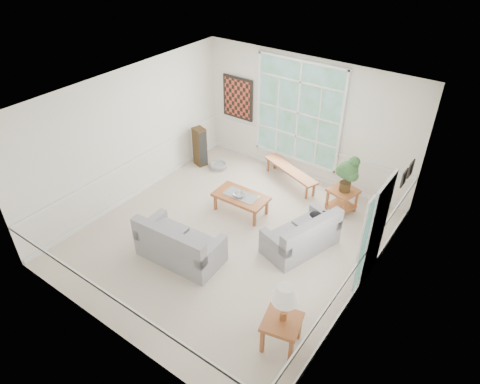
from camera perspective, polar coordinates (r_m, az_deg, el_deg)
name	(u,v)px	position (r m, az deg, el deg)	size (l,w,h in m)	color
floor	(231,236)	(8.95, -1.27, -5.95)	(5.50, 6.00, 0.01)	#C0B2A1
ceiling	(228,100)	(7.36, -1.58, 12.13)	(5.50, 6.00, 0.02)	white
wall_back	(306,120)	(10.31, 8.78, 9.46)	(5.50, 0.02, 3.00)	white
wall_front	(102,268)	(6.43, -17.88, -9.58)	(5.50, 0.02, 3.00)	white
wall_left	(129,136)	(9.75, -14.55, 7.20)	(0.02, 6.00, 3.00)	white
wall_right	(369,230)	(7.05, 16.84, -4.87)	(0.02, 6.00, 3.00)	white
window_back	(298,113)	(10.30, 7.76, 10.44)	(2.30, 0.08, 2.40)	white
entry_door	(376,231)	(7.79, 17.64, -5.00)	(0.08, 0.90, 2.10)	white
door_sidelight	(362,247)	(7.25, 16.01, -7.03)	(0.08, 0.26, 1.90)	white
wall_art	(238,98)	(11.16, -0.32, 12.41)	(0.90, 0.06, 1.10)	#5F251A
wall_frame_near	(404,178)	(8.45, 20.98, 1.78)	(0.04, 0.26, 0.32)	black
wall_frame_far	(410,169)	(8.79, 21.78, 2.91)	(0.04, 0.26, 0.32)	black
loveseat_right	(301,231)	(8.52, 8.12, -5.22)	(0.78, 1.50, 0.81)	gray
loveseat_front	(180,240)	(8.27, -7.99, -6.32)	(1.62, 0.84, 0.88)	gray
coffee_table	(241,204)	(9.48, 0.12, -1.55)	(1.19, 0.65, 0.44)	brown
pewter_bowl	(239,195)	(9.30, -0.10, -0.36)	(0.30, 0.30, 0.07)	#9A9AA0
window_bench	(290,176)	(10.54, 6.68, 2.13)	(1.67, 0.33, 0.39)	brown
end_table	(342,200)	(9.75, 13.41, -1.05)	(0.56, 0.56, 0.56)	brown
houseplant	(347,174)	(9.35, 14.07, 2.33)	(0.49, 0.49, 0.84)	#2F582B
side_table	(281,333)	(6.96, 5.50, -18.17)	(0.57, 0.57, 0.58)	brown
table_lamp	(285,303)	(6.49, 5.96, -14.53)	(0.40, 0.40, 0.68)	silver
pet_bed	(218,166)	(11.14, -2.89, 3.52)	(0.46, 0.46, 0.14)	gray
floor_speaker	(200,147)	(11.14, -5.38, 6.04)	(0.32, 0.25, 1.03)	#362510
cat	(317,216)	(8.82, 10.27, -3.13)	(0.34, 0.24, 0.16)	black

